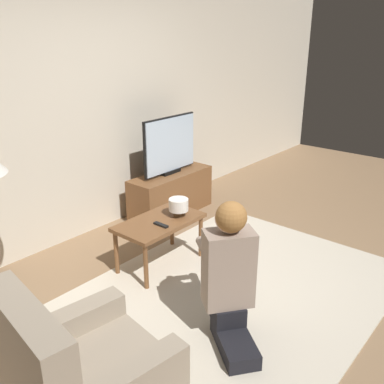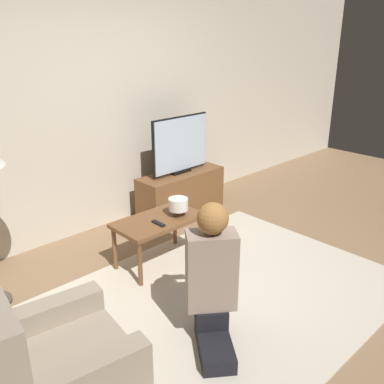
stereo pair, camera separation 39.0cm
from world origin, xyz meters
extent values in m
plane|color=#896B4C|center=(0.00, 0.00, 0.00)|extent=(10.00, 10.00, 0.00)
cube|color=beige|center=(0.00, 1.93, 1.30)|extent=(10.00, 0.06, 2.60)
cube|color=beige|center=(0.00, 0.00, 0.01)|extent=(2.88, 2.13, 0.02)
cube|color=brown|center=(0.94, 1.55, 0.25)|extent=(1.08, 0.38, 0.51)
cube|color=black|center=(0.94, 1.55, 0.53)|extent=(0.27, 0.08, 0.04)
cube|color=black|center=(0.94, 1.56, 0.85)|extent=(0.80, 0.03, 0.64)
cube|color=silver|center=(0.94, 1.55, 0.85)|extent=(0.77, 0.04, 0.61)
cube|color=brown|center=(-0.03, 0.79, 0.45)|extent=(0.81, 0.46, 0.04)
cylinder|color=brown|center=(-0.39, 0.60, 0.21)|extent=(0.04, 0.04, 0.43)
cylinder|color=brown|center=(0.33, 0.60, 0.21)|extent=(0.04, 0.04, 0.43)
cylinder|color=brown|center=(-0.39, 0.98, 0.21)|extent=(0.04, 0.04, 0.43)
cylinder|color=brown|center=(0.33, 0.98, 0.21)|extent=(0.04, 0.04, 0.43)
cube|color=gray|center=(-1.48, -0.11, 0.20)|extent=(0.86, 0.85, 0.39)
cube|color=gray|center=(-1.44, 0.19, 0.27)|extent=(0.77, 0.25, 0.53)
cube|color=black|center=(-0.53, -0.40, 0.07)|extent=(0.46, 0.51, 0.11)
cube|color=black|center=(-0.42, -0.25, 0.20)|extent=(0.32, 0.32, 0.14)
cube|color=gray|center=(-0.42, -0.25, 0.54)|extent=(0.39, 0.36, 0.56)
sphere|color=#DBAD8E|center=(-0.42, -0.25, 0.92)|extent=(0.21, 0.21, 0.21)
sphere|color=#9E6B38|center=(-0.43, -0.26, 0.94)|extent=(0.21, 0.21, 0.21)
cube|color=black|center=(-0.19, 0.05, 0.57)|extent=(0.13, 0.11, 0.04)
cylinder|color=gray|center=(-0.19, -0.11, 0.57)|extent=(0.24, 0.28, 0.07)
cylinder|color=gray|center=(-0.35, 0.01, 0.57)|extent=(0.24, 0.28, 0.07)
cylinder|color=#4C3823|center=(0.15, 0.72, 0.49)|extent=(0.10, 0.10, 0.06)
cylinder|color=silver|center=(0.15, 0.72, 0.58)|extent=(0.18, 0.18, 0.11)
cube|color=black|center=(-0.10, 0.70, 0.47)|extent=(0.04, 0.15, 0.02)
camera|label=1|loc=(-2.53, -1.70, 2.07)|focal=40.00mm
camera|label=2|loc=(-2.26, -1.98, 2.07)|focal=40.00mm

